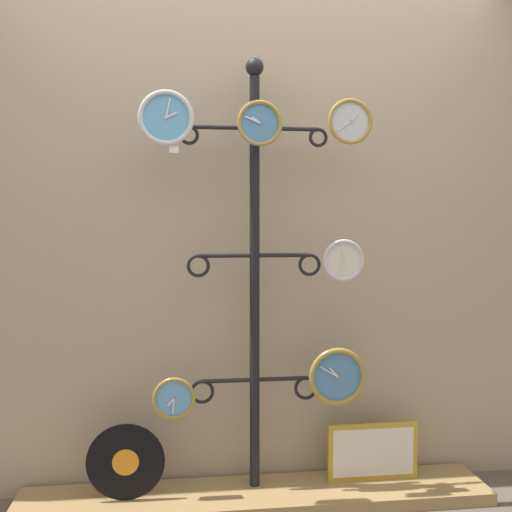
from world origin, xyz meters
The scene contains 12 objects.
shop_wall centered at (0.00, 0.57, 1.40)m, with size 4.40×0.04×2.80m.
low_shelf centered at (0.00, 0.35, 0.03)m, with size 2.20×0.36×0.06m.
display_stand centered at (0.00, 0.41, 0.72)m, with size 0.69×0.43×2.07m.
clock_top_left centered at (-0.40, 0.30, 1.77)m, with size 0.24×0.04×0.24m.
clock_top_center centered at (0.01, 0.32, 1.76)m, with size 0.21×0.04×0.21m.
clock_top_right centered at (0.42, 0.30, 1.77)m, with size 0.21×0.04×0.21m.
clock_middle_right centered at (0.40, 0.31, 1.14)m, with size 0.19×0.04×0.19m.
clock_bottom_left centered at (-0.38, 0.33, 0.52)m, with size 0.19×0.04×0.19m.
clock_bottom_right centered at (0.38, 0.32, 0.59)m, with size 0.27×0.04×0.27m.
vinyl_record centered at (-0.60, 0.33, 0.24)m, with size 0.35×0.01×0.35m.
picture_frame centered at (0.58, 0.40, 0.20)m, with size 0.45×0.02×0.28m.
price_tag_upper centered at (-0.37, 0.30, 1.63)m, with size 0.04×0.00×0.03m.
Camera 1 is at (-0.36, -2.36, 1.31)m, focal length 42.00 mm.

